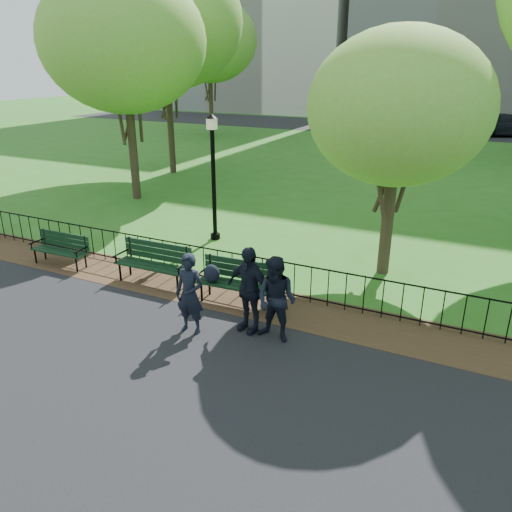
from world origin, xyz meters
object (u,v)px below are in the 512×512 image
at_px(park_bench_main, 230,276).
at_px(tree_near_e, 399,108).
at_px(park_bench_left_b, 61,246).
at_px(person_mid, 276,300).
at_px(tree_near_w, 123,41).
at_px(sedan_dark, 508,125).
at_px(person_right, 249,289).
at_px(taxi, 349,119).
at_px(tree_mid_w, 164,21).
at_px(tree_far_w, 209,40).
at_px(lamppost, 213,174).
at_px(sedan_silver, 487,123).
at_px(park_bench_left_a, 154,259).
at_px(person_left, 190,294).

bearing_deg(park_bench_main, tree_near_e, 47.40).
height_order(park_bench_left_b, person_mid, person_mid).
height_order(park_bench_main, tree_near_w, tree_near_w).
distance_m(park_bench_left_b, tree_near_e, 9.20).
height_order(person_mid, sedan_dark, person_mid).
relative_size(park_bench_main, person_mid, 1.13).
bearing_deg(tree_near_e, sedan_dark, 85.32).
height_order(person_right, sedan_dark, person_right).
bearing_deg(taxi, park_bench_left_b, -162.97).
bearing_deg(person_mid, tree_mid_w, 136.59).
relative_size(tree_far_w, taxi, 2.14).
distance_m(park_bench_main, sedan_dark, 32.98).
height_order(park_bench_main, tree_far_w, tree_far_w).
bearing_deg(lamppost, sedan_silver, 78.56).
height_order(park_bench_left_a, person_right, person_right).
bearing_deg(taxi, sedan_dark, -74.55).
distance_m(tree_near_w, taxi, 26.32).
height_order(park_bench_left_a, taxi, taxi).
bearing_deg(taxi, tree_mid_w, -173.15).
xyz_separation_m(park_bench_left_b, tree_mid_w, (-4.31, 11.27, 6.26)).
bearing_deg(tree_near_w, taxi, 87.52).
distance_m(tree_mid_w, person_left, 16.94).
relative_size(tree_mid_w, sedan_dark, 1.80).
height_order(park_bench_main, tree_mid_w, tree_mid_w).
bearing_deg(person_left, taxi, 98.53).
relative_size(tree_near_e, tree_mid_w, 0.60).
height_order(lamppost, sedan_dark, lamppost).
relative_size(lamppost, person_left, 2.25).
relative_size(tree_far_w, sedan_silver, 2.21).
relative_size(person_left, sedan_silver, 0.39).
xyz_separation_m(tree_near_w, sedan_dark, (12.96, 26.08, -4.98)).
height_order(park_bench_main, person_mid, person_mid).
relative_size(tree_near_w, tree_far_w, 0.89).
bearing_deg(person_left, tree_near_w, 131.55).
height_order(park_bench_left_b, lamppost, lamppost).
bearing_deg(tree_near_w, lamppost, -28.46).
relative_size(tree_mid_w, sedan_silver, 2.31).
bearing_deg(tree_far_w, park_bench_main, -58.27).
bearing_deg(person_mid, park_bench_left_b, 175.87).
bearing_deg(park_bench_left_b, person_left, -18.57).
xyz_separation_m(park_bench_left_a, tree_near_w, (-5.67, 6.35, 5.15)).
relative_size(lamppost, tree_mid_w, 0.38).
bearing_deg(sedan_dark, park_bench_main, 154.62).
relative_size(lamppost, tree_far_w, 0.40).
bearing_deg(park_bench_left_a, taxi, 96.59).
distance_m(park_bench_main, tree_far_w, 28.30).
height_order(tree_mid_w, person_left, tree_mid_w).
distance_m(lamppost, tree_near_e, 5.63).
relative_size(person_mid, taxi, 0.39).
height_order(tree_near_e, person_left, tree_near_e).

